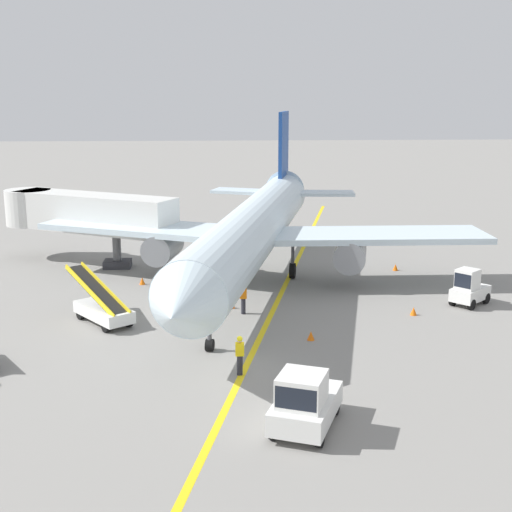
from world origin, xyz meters
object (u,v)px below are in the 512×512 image
Objects in this scene: safety_cone_tail_area at (232,304)px; ground_crew_wing_walker at (240,354)px; ground_crew_marshaller at (243,297)px; pushback_tug at (304,402)px; safety_cone_nose_right at (311,336)px; belt_loader_forward_hold at (102,308)px; safety_cone_wingtip_left at (414,311)px; jet_bridge at (78,212)px; safety_cone_wingtip_right at (395,267)px; safety_cone_nose_left at (142,281)px; airliner at (255,228)px; baggage_tug_near_wing at (469,289)px.

ground_crew_wing_walker is at bearing -89.42° from safety_cone_tail_area.
ground_crew_wing_walker is (-0.50, -8.26, 0.00)m from ground_crew_marshaller.
pushback_tug is 9.20× the size of safety_cone_nose_right.
safety_cone_wingtip_left is (16.23, 0.22, -0.56)m from belt_loader_forward_hold.
belt_loader_forward_hold is at bearing -74.93° from jet_bridge.
safety_cone_wingtip_right and safety_cone_tail_area have the same top height.
safety_cone_wingtip_left is 9.63m from safety_cone_wingtip_right.
safety_cone_wingtip_right is at bearing 81.07° from safety_cone_wingtip_left.
safety_cone_nose_right is (1.47, 8.95, -0.77)m from pushback_tug.
ground_crew_marshaller is 8.27m from ground_crew_wing_walker.
belt_loader_forward_hold reaches higher than safety_cone_wingtip_left.
jet_bridge is 28.36× the size of safety_cone_nose_right.
pushback_tug is 14.49m from safety_cone_wingtip_left.
safety_cone_wingtip_right is at bearing 28.79° from belt_loader_forward_hold.
belt_loader_forward_hold is at bearing 132.88° from ground_crew_wing_walker.
jet_bridge is 13.95m from belt_loader_forward_hold.
safety_cone_nose_right is 1.00× the size of safety_cone_wingtip_right.
safety_cone_nose_right is 6.89m from safety_cone_wingtip_left.
ground_crew_marshaller is at bearing 86.53° from ground_crew_wing_walker.
ground_crew_wing_walker is 12.10m from safety_cone_wingtip_left.
ground_crew_marshaller is at bearing 125.51° from safety_cone_nose_right.
belt_loader_forward_hold reaches higher than ground_crew_marshaller.
ground_crew_wing_walker is 15.52m from safety_cone_nose_left.
jet_bridge is at bearing 153.48° from airliner.
belt_loader_forward_hold is 10.77× the size of safety_cone_nose_right.
ground_crew_marshaller is at bearing 96.74° from pushback_tug.
ground_crew_marshaller is (-0.97, -6.33, -2.51)m from airliner.
pushback_tug is at bearing -112.13° from safety_cone_wingtip_right.
baggage_tug_near_wing reaches higher than safety_cone_nose_left.
airliner is 6.39m from safety_cone_tail_area.
safety_cone_nose_left and safety_cone_tail_area have the same top height.
ground_crew_marshaller is 3.86× the size of safety_cone_nose_right.
safety_cone_tail_area is at bearing 124.51° from safety_cone_nose_right.
safety_cone_wingtip_right is 13.50m from safety_cone_tail_area.
airliner reaches higher than safety_cone_tail_area.
ground_crew_marshaller is 5.27m from safety_cone_nose_right.
pushback_tug reaches higher than ground_crew_marshaller.
pushback_tug reaches higher than safety_cone_wingtip_left.
jet_bridge is 3.08× the size of pushback_tug.
safety_cone_tail_area is at bearing -145.14° from safety_cone_wingtip_right.
safety_cone_wingtip_right is at bearing 34.86° from safety_cone_tail_area.
safety_cone_wingtip_left is at bearing 59.13° from pushback_tug.
airliner is 11.18m from safety_cone_wingtip_left.
baggage_tug_near_wing is 3.94m from safety_cone_wingtip_left.
safety_cone_nose_left is 13.83m from safety_cone_nose_right.
airliner reaches higher than safety_cone_wingtip_right.
airliner is at bearing 101.04° from safety_cone_nose_right.
safety_cone_nose_left is at bearing -171.40° from safety_cone_wingtip_right.
ground_crew_wing_walker is at bearing -47.12° from belt_loader_forward_hold.
safety_cone_nose_left is (4.84, -5.95, -3.32)m from jet_bridge.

